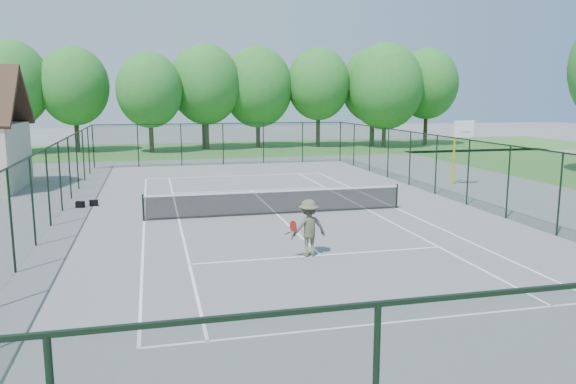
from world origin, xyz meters
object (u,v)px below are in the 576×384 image
at_px(tennis_net, 277,201).
at_px(tennis_player, 309,228).
at_px(basketball_goal, 459,140).
at_px(sports_bag_a, 80,204).

distance_m(tennis_net, tennis_player, 6.36).
distance_m(tennis_net, basketball_goal, 12.82).
height_order(basketball_goal, tennis_player, basketball_goal).
xyz_separation_m(tennis_net, basketball_goal, (11.55, 5.19, 1.99)).
height_order(tennis_net, sports_bag_a, tennis_net).
relative_size(tennis_net, sports_bag_a, 31.15).
bearing_deg(tennis_net, basketball_goal, 24.19).
bearing_deg(tennis_player, sports_bag_a, 128.73).
xyz_separation_m(tennis_net, sports_bag_a, (-8.31, 3.53, -0.43)).
height_order(basketball_goal, sports_bag_a, basketball_goal).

